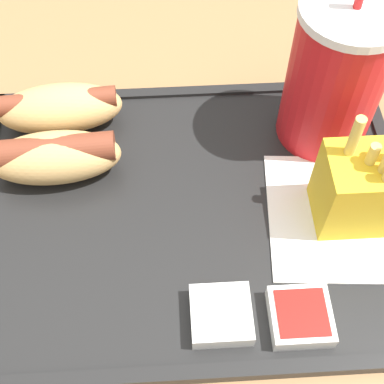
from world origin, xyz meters
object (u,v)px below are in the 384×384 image
soda_cup (336,76)px  hot_dog_far (60,108)px  hot_dog_near (54,156)px  sauce_cup_ketchup (300,316)px  fries_carton (362,188)px  sauce_cup_mayo (221,315)px

soda_cup → hot_dog_far: bearing=175.3°
hot_dog_near → sauce_cup_ketchup: (0.21, -0.16, -0.02)m
fries_carton → sauce_cup_ketchup: bearing=-123.0°
sauce_cup_ketchup → soda_cup: bearing=74.6°
soda_cup → fries_carton: bearing=-85.0°
hot_dog_far → soda_cup: bearing=-4.7°
hot_dog_far → sauce_cup_ketchup: 0.31m
hot_dog_near → sauce_cup_ketchup: hot_dog_near is taller
hot_dog_near → sauce_cup_mayo: (0.14, -0.16, -0.02)m
hot_dog_far → sauce_cup_ketchup: size_ratio=2.60×
hot_dog_near → sauce_cup_mayo: bearing=-47.3°
hot_dog_far → hot_dog_near: bearing=-90.0°
sauce_cup_mayo → fries_carton: bearing=36.2°
hot_dog_far → sauce_cup_ketchup: (0.21, -0.22, -0.02)m
hot_dog_near → soda_cup: bearing=8.6°
hot_dog_far → sauce_cup_mayo: (0.14, -0.22, -0.02)m
fries_carton → sauce_cup_mayo: (-0.13, -0.09, -0.03)m
soda_cup → hot_dog_near: size_ratio=1.46×
soda_cup → hot_dog_near: 0.27m
soda_cup → hot_dog_far: size_ratio=1.45×
soda_cup → sauce_cup_mayo: size_ratio=3.75×
fries_carton → hot_dog_near: bearing=167.1°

